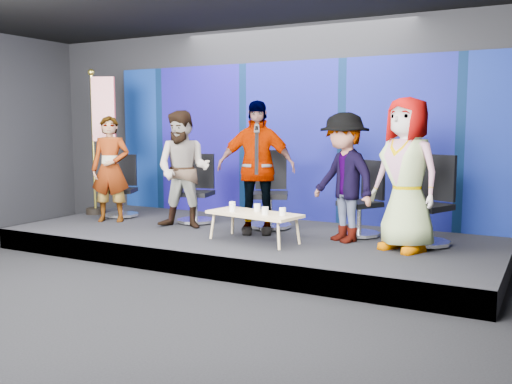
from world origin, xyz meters
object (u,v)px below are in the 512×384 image
(panelist_b, at_px, (184,170))
(mug_c, at_px, (257,208))
(mug_b, at_px, (232,208))
(panelist_a, at_px, (111,169))
(panelist_e, at_px, (406,175))
(chair_e, at_px, (428,216))
(mug_d, at_px, (265,211))
(mug_e, at_px, (283,212))
(panelist_d, at_px, (344,178))
(mug_a, at_px, (232,205))
(chair_a, at_px, (122,196))
(chair_c, at_px, (270,202))
(panelist_c, at_px, (256,168))
(coffee_table, at_px, (254,215))
(chair_d, at_px, (362,211))
(flag_stand, at_px, (100,138))
(chair_b, at_px, (197,200))

(panelist_b, distance_m, mug_c, 1.53)
(mug_b, bearing_deg, panelist_a, 170.54)
(panelist_a, height_order, panelist_e, panelist_e)
(chair_e, bearing_deg, panelist_a, -150.87)
(mug_d, distance_m, mug_e, 0.23)
(panelist_a, height_order, panelist_d, panelist_d)
(chair_e, distance_m, mug_a, 2.65)
(chair_a, distance_m, panelist_e, 4.99)
(mug_a, xyz_separation_m, mug_d, (0.66, -0.28, 0.00))
(chair_c, height_order, panelist_c, panelist_c)
(chair_a, relative_size, panelist_c, 0.55)
(mug_c, distance_m, mug_d, 0.31)
(panelist_d, relative_size, coffee_table, 1.27)
(chair_e, distance_m, coffee_table, 2.29)
(mug_d, bearing_deg, chair_d, 51.61)
(chair_c, distance_m, panelist_e, 2.36)
(panelist_c, xyz_separation_m, mug_b, (-0.04, -0.62, -0.51))
(coffee_table, relative_size, flag_stand, 0.54)
(panelist_e, distance_m, flag_stand, 5.44)
(panelist_e, xyz_separation_m, coffee_table, (-1.92, -0.42, -0.59))
(panelist_d, relative_size, mug_a, 17.15)
(panelist_c, bearing_deg, chair_d, -3.18)
(chair_a, relative_size, flag_stand, 0.42)
(chair_c, bearing_deg, panelist_b, -175.02)
(chair_e, bearing_deg, mug_e, -127.54)
(chair_d, bearing_deg, mug_d, -97.00)
(mug_c, bearing_deg, mug_a, 171.89)
(mug_e, xyz_separation_m, flag_stand, (-3.94, 0.89, 0.89))
(chair_c, bearing_deg, mug_d, -90.17)
(mug_d, bearing_deg, chair_c, 113.54)
(coffee_table, bearing_deg, chair_a, 164.89)
(panelist_e, relative_size, flag_stand, 0.76)
(chair_b, distance_m, chair_c, 1.26)
(chair_c, xyz_separation_m, chair_e, (2.39, -0.16, -0.00))
(chair_a, bearing_deg, chair_b, -20.84)
(chair_d, height_order, coffee_table, chair_d)
(panelist_c, height_order, mug_a, panelist_c)
(chair_d, bearing_deg, panelist_a, -138.28)
(panelist_a, xyz_separation_m, chair_e, (4.94, 0.54, -0.47))
(chair_e, relative_size, mug_e, 11.53)
(chair_d, relative_size, mug_b, 10.60)
(chair_d, xyz_separation_m, mug_e, (-0.71, -1.13, 0.10))
(panelist_d, xyz_separation_m, mug_a, (-1.48, -0.42, -0.42))
(panelist_c, bearing_deg, chair_b, 140.03)
(chair_c, height_order, chair_e, chair_c)
(panelist_d, distance_m, mug_a, 1.60)
(chair_c, height_order, panelist_e, panelist_e)
(chair_b, bearing_deg, panelist_e, -21.26)
(chair_b, height_order, panelist_e, panelist_e)
(coffee_table, xyz_separation_m, mug_d, (0.22, -0.11, 0.08))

